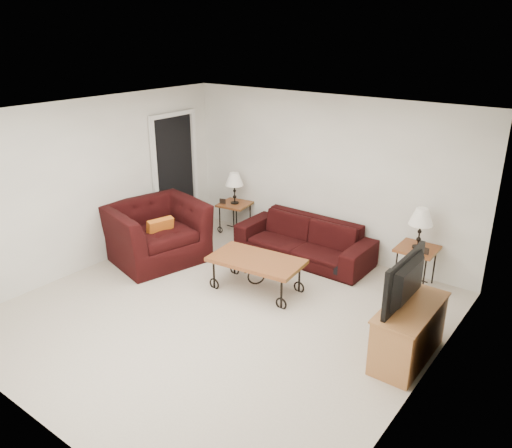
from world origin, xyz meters
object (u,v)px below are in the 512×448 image
at_px(sofa, 304,239).
at_px(television, 413,282).
at_px(side_table_left, 235,218).
at_px(armchair, 156,232).
at_px(lamp_left, 235,188).
at_px(coffee_table, 256,274).
at_px(lamp_right, 420,228).
at_px(tv_stand, 409,332).
at_px(backpack, 345,266).
at_px(side_table_right, 415,266).

xyz_separation_m(sofa, television, (2.27, -1.52, 0.61)).
distance_m(side_table_left, armchair, 1.62).
height_order(lamp_left, television, television).
bearing_deg(coffee_table, lamp_right, 40.87).
bearing_deg(lamp_left, television, -24.09).
bearing_deg(tv_stand, backpack, 138.50).
distance_m(side_table_right, armchair, 3.88).
xyz_separation_m(side_table_right, backpack, (-0.86, -0.44, -0.08)).
distance_m(sofa, lamp_left, 1.63).
xyz_separation_m(lamp_right, coffee_table, (-1.69, -1.46, -0.62)).
relative_size(sofa, side_table_left, 3.94).
relative_size(sofa, lamp_right, 3.76).
height_order(coffee_table, armchair, armchair).
bearing_deg(side_table_right, backpack, -152.57).
relative_size(lamp_left, armchair, 0.39).
distance_m(sofa, lamp_right, 1.82).
bearing_deg(tv_stand, coffee_table, 173.88).
bearing_deg(television, backpack, -131.90).
bearing_deg(lamp_left, tv_stand, -23.98).
bearing_deg(side_table_right, coffee_table, -139.13).
xyz_separation_m(lamp_right, backpack, (-0.86, -0.44, -0.65)).
bearing_deg(lamp_right, tv_stand, -71.64).
bearing_deg(lamp_right, lamp_left, 180.00).
height_order(side_table_left, side_table_right, side_table_right).
bearing_deg(backpack, sofa, 159.26).
bearing_deg(armchair, lamp_right, -51.29).
relative_size(lamp_left, backpack, 1.29).
xyz_separation_m(sofa, lamp_left, (-1.54, 0.18, 0.51)).
distance_m(lamp_right, tv_stand, 1.87).
distance_m(coffee_table, backpack, 1.31).
bearing_deg(coffee_table, television, -6.18).
xyz_separation_m(tv_stand, television, (-0.02, -0.00, 0.60)).
xyz_separation_m(armchair, television, (4.08, -0.11, 0.48)).
xyz_separation_m(side_table_left, coffee_table, (1.57, -1.46, -0.04)).
bearing_deg(side_table_left, lamp_left, 0.00).
xyz_separation_m(lamp_right, tv_stand, (0.57, -1.70, -0.54)).
bearing_deg(coffee_table, backpack, 50.71).
height_order(side_table_right, armchair, armchair).
bearing_deg(side_table_left, armchair, -99.89).
xyz_separation_m(side_table_right, coffee_table, (-1.69, -1.46, -0.05)).
xyz_separation_m(armchair, backpack, (2.68, 1.14, -0.24)).
height_order(sofa, tv_stand, tv_stand).
bearing_deg(side_table_right, lamp_left, 180.00).
relative_size(armchair, television, 1.43).
distance_m(side_table_left, side_table_right, 3.26).
relative_size(side_table_left, armchair, 0.39).
xyz_separation_m(lamp_left, lamp_right, (3.26, 0.00, 0.04)).
xyz_separation_m(sofa, backpack, (0.87, -0.26, -0.10)).
bearing_deg(armchair, backpack, -52.37).
xyz_separation_m(sofa, coffee_table, (0.04, -1.28, -0.08)).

